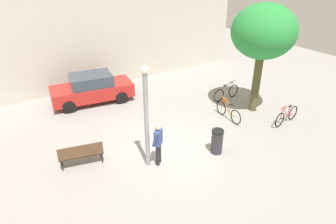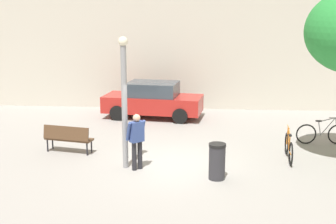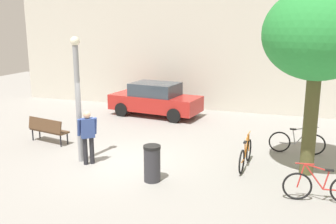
{
  "view_description": "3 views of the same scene",
  "coord_description": "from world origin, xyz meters",
  "views": [
    {
      "loc": [
        -5.37,
        -8.41,
        6.89
      ],
      "look_at": [
        0.83,
        1.63,
        0.78
      ],
      "focal_mm": 31.73,
      "sensor_mm": 36.0,
      "label": 1
    },
    {
      "loc": [
        1.03,
        -13.05,
        4.61
      ],
      "look_at": [
        -0.15,
        1.55,
        1.29
      ],
      "focal_mm": 48.58,
      "sensor_mm": 36.0,
      "label": 2
    },
    {
      "loc": [
        4.97,
        -10.19,
        4.25
      ],
      "look_at": [
        1.0,
        1.54,
        1.34
      ],
      "focal_mm": 40.62,
      "sensor_mm": 36.0,
      "label": 3
    }
  ],
  "objects": [
    {
      "name": "park_bench",
      "position": [
        -3.38,
        0.9,
        0.55
      ],
      "size": [
        1.66,
        0.79,
        0.92
      ],
      "color": "#513823",
      "rests_on": "ground_plane"
    },
    {
      "name": "bicycle_orange",
      "position": [
        3.71,
        0.81,
        0.38
      ],
      "size": [
        0.16,
        1.81,
        0.97
      ],
      "color": "black",
      "rests_on": "ground_plane"
    },
    {
      "name": "person_by_lamppost",
      "position": [
        -0.89,
        -0.48,
        0.97
      ],
      "size": [
        0.59,
        0.57,
        1.67
      ],
      "color": "#232328",
      "rests_on": "ground_plane"
    },
    {
      "name": "bicycle_silver",
      "position": [
        5.17,
        2.59,
        0.38
      ],
      "size": [
        1.81,
        0.15,
        0.97
      ],
      "color": "black",
      "rests_on": "ground_plane"
    },
    {
      "name": "parked_car_red",
      "position": [
        -1.17,
        6.09,
        0.77
      ],
      "size": [
        4.38,
        2.23,
        1.55
      ],
      "color": "#AD231E",
      "rests_on": "ground_plane"
    },
    {
      "name": "ground_plane",
      "position": [
        0.0,
        0.0,
        0.0
      ],
      "size": [
        36.0,
        36.0,
        0.0
      ],
      "primitive_type": "plane",
      "color": "gray"
    },
    {
      "name": "lamppost",
      "position": [
        -1.26,
        -0.33,
        2.15
      ],
      "size": [
        0.28,
        0.28,
        3.87
      ],
      "color": "gray",
      "rests_on": "ground_plane"
    },
    {
      "name": "trash_bin",
      "position": [
        1.42,
        -1.07,
        0.51
      ],
      "size": [
        0.48,
        0.48,
        1.02
      ],
      "color": "#2D2D33",
      "rests_on": "ground_plane"
    },
    {
      "name": "building_facade",
      "position": [
        0.0,
        9.02,
        4.16
      ],
      "size": [
        19.34,
        2.0,
        8.33
      ],
      "primitive_type": "cube",
      "color": "beige",
      "rests_on": "ground_plane"
    },
    {
      "name": "bicycle_red",
      "position": [
        5.73,
        -0.94,
        0.38
      ],
      "size": [
        1.8,
        0.27,
        0.97
      ],
      "color": "black",
      "rests_on": "ground_plane"
    },
    {
      "name": "plaza_tree",
      "position": [
        5.45,
        0.87,
        3.92
      ],
      "size": [
        2.96,
        2.96,
        5.23
      ],
      "color": "#4D4C28",
      "rests_on": "ground_plane"
    }
  ]
}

